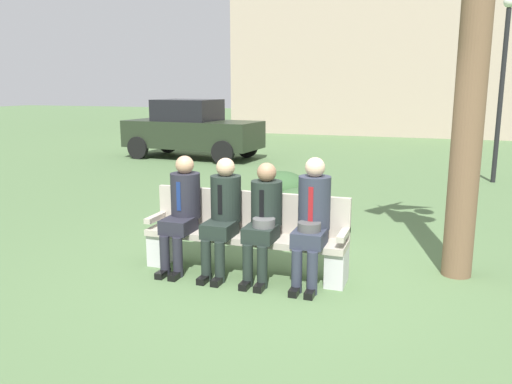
% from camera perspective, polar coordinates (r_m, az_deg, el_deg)
% --- Properties ---
extents(ground_plane, '(80.00, 80.00, 0.00)m').
position_cam_1_polar(ground_plane, '(5.84, 2.15, -9.14)').
color(ground_plane, '#527044').
extents(park_bench, '(2.29, 0.44, 0.90)m').
position_cam_1_polar(park_bench, '(5.84, -1.09, -4.62)').
color(park_bench, '#B7AD9E').
rests_on(park_bench, ground).
extents(seated_man_leftmost, '(0.34, 0.72, 1.29)m').
position_cam_1_polar(seated_man_leftmost, '(5.94, -8.12, -1.60)').
color(seated_man_leftmost, '#23232D').
rests_on(seated_man_leftmost, ground).
extents(seated_man_centerleft, '(0.34, 0.72, 1.29)m').
position_cam_1_polar(seated_man_centerleft, '(5.73, -3.67, -2.00)').
color(seated_man_centerleft, '#1E2823').
rests_on(seated_man_centerleft, ground).
extents(seated_man_centerright, '(0.34, 0.72, 1.26)m').
position_cam_1_polar(seated_man_centerright, '(5.57, 0.86, -2.58)').
color(seated_man_centerright, '#1E2823').
rests_on(seated_man_centerright, ground).
extents(seated_man_rightmost, '(0.34, 0.72, 1.34)m').
position_cam_1_polar(seated_man_rightmost, '(5.43, 6.18, -2.59)').
color(seated_man_rightmost, '#2D3342').
rests_on(seated_man_rightmost, ground).
extents(shrub_near_bench, '(0.93, 0.86, 0.58)m').
position_cam_1_polar(shrub_near_bench, '(9.22, 2.82, 0.49)').
color(shrub_near_bench, '#355831').
rests_on(shrub_near_bench, ground).
extents(shrub_mid_lawn, '(0.91, 0.84, 0.57)m').
position_cam_1_polar(shrub_mid_lawn, '(7.80, 4.97, -1.65)').
color(shrub_mid_lawn, '#375731').
rests_on(shrub_mid_lawn, ground).
extents(parked_car_near, '(4.01, 1.95, 1.68)m').
position_cam_1_polar(parked_car_near, '(15.14, -7.09, 6.87)').
color(parked_car_near, '#232D1E').
rests_on(parked_car_near, ground).
extents(street_lamp, '(0.24, 0.24, 3.86)m').
position_cam_1_polar(street_lamp, '(12.28, 25.50, 11.80)').
color(street_lamp, black).
rests_on(street_lamp, ground).
extents(building_backdrop, '(12.14, 7.40, 10.79)m').
position_cam_1_polar(building_backdrop, '(25.76, 13.02, 18.81)').
color(building_backdrop, tan).
rests_on(building_backdrop, ground).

